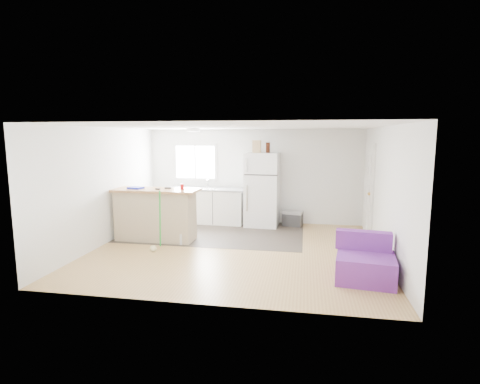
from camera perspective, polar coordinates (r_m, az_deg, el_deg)
name	(u,v)px	position (r m, az deg, el deg)	size (l,w,h in m)	color
room	(236,189)	(7.23, -0.65, 0.39)	(5.51, 5.01, 2.41)	#AD8148
vinyl_zone	(215,232)	(8.81, -3.79, -6.10)	(4.05, 2.50, 0.00)	#373029
window	(195,162)	(9.97, -6.81, 4.56)	(1.18, 0.06, 0.98)	white
interior_door	(369,191)	(8.78, 19.07, 0.15)	(0.11, 0.92, 2.10)	white
ceiling_fixture	(193,130)	(8.61, -7.14, 9.36)	(0.30, 0.30, 0.07)	white
kitchen_cabinets	(206,205)	(9.71, -5.17, -2.00)	(2.04, 0.71, 1.18)	white
peninsula	(156,214)	(8.23, -12.72, -3.32)	(1.82, 0.72, 1.11)	#C2AE8C
refrigerator	(262,190)	(9.29, 3.41, 0.37)	(0.83, 0.79, 1.82)	white
cooler	(293,218)	(9.45, 8.01, -4.00)	(0.55, 0.42, 0.37)	#303032
purple_seat	(365,263)	(6.23, 18.51, -10.26)	(0.96, 0.92, 0.71)	purple
cleaner_jug	(180,239)	(7.89, -9.09, -7.05)	(0.14, 0.11, 0.27)	silver
mop	(155,240)	(7.50, -12.79, -7.08)	(0.26, 0.33, 1.21)	green
red_cup	(182,187)	(7.94, -8.81, 0.82)	(0.08, 0.08, 0.12)	#BF0B0C
blue_tray	(136,188)	(8.29, -15.61, 0.62)	(0.30, 0.22, 0.04)	#151FC9
tool_a	(168,188)	(8.11, -10.91, 0.60)	(0.14, 0.05, 0.03)	black
tool_b	(158,189)	(8.02, -12.43, 0.45)	(0.10, 0.04, 0.03)	black
cardboard_box	(257,147)	(9.15, 2.56, 6.93)	(0.20, 0.10, 0.30)	tan
bottle_left	(267,148)	(9.11, 4.17, 6.75)	(0.07, 0.07, 0.25)	black
bottle_right	(269,148)	(9.13, 4.38, 6.76)	(0.07, 0.07, 0.25)	black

